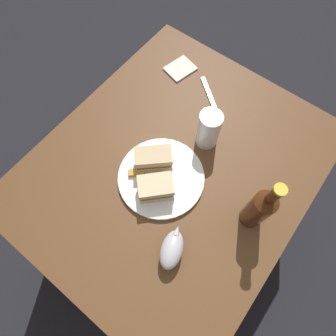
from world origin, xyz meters
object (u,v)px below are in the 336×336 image
Objects in this scene: plate at (161,177)px; napkin at (180,69)px; cider_bottle at (260,208)px; gravy_boat at (172,249)px; fork at (210,95)px; sandwich_half_left at (154,159)px; sandwich_half_right at (156,188)px; pint_glass at (208,131)px.

plate reaches higher than napkin.
cider_bottle reaches higher than napkin.
cider_bottle is at bearing -29.62° from gravy_boat.
gravy_boat reaches higher than fork.
cider_bottle is 2.49× the size of napkin.
napkin is (0.59, 0.40, -0.04)m from gravy_boat.
sandwich_half_left is at bearing 129.76° from fork.
sandwich_half_left reaches higher than napkin.
sandwich_half_right is (-0.05, -0.02, 0.04)m from plate.
sandwich_half_left is 0.87× the size of pint_glass.
sandwich_half_right is 0.85× the size of pint_glass.
pint_glass is 1.12× the size of gravy_boat.
napkin is (0.42, 0.23, -0.00)m from plate.
plate is 0.24m from gravy_boat.
plate is 0.48m from napkin.
sandwich_half_left is 0.48× the size of cider_bottle.
pint_glass is 0.21m from fork.
sandwich_half_left reaches higher than fork.
sandwich_half_left is 0.36m from cider_bottle.
napkin is at bearing 34.50° from gravy_boat.
plate is at bearing -151.12° from napkin.
sandwich_half_left is 0.44m from napkin.
sandwich_half_right is 0.31m from cider_bottle.
gravy_boat is at bearing -130.86° from sandwich_half_left.
fork is at bearing 10.71° from sandwich_half_right.
fork is (0.43, 0.08, -0.05)m from sandwich_half_right.
sandwich_half_left is 0.36m from fork.
sandwich_half_left is (0.02, 0.05, 0.04)m from plate.
pint_glass is 1.37× the size of napkin.
sandwich_half_right is at bearing 138.18° from fork.
sandwich_half_left is 1.20× the size of napkin.
sandwich_half_left is 0.10m from sandwich_half_right.
plate is at bearing -115.26° from sandwich_half_left.
pint_glass is at bearing -10.02° from plate.
gravy_boat is at bearing 150.62° from fork.
cider_bottle is at bearing -123.17° from napkin.
plate is at bearing 20.72° from sandwich_half_right.
plate is at bearing 45.72° from gravy_boat.
napkin is (0.21, 0.27, -0.06)m from pint_glass.
plate is 1.06× the size of cider_bottle.
gravy_boat is at bearing -127.58° from sandwich_half_right.
sandwich_half_right is at bearing 52.42° from gravy_boat.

